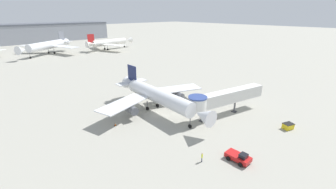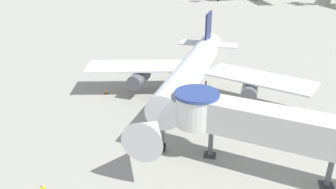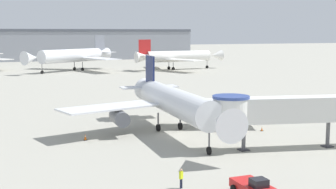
% 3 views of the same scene
% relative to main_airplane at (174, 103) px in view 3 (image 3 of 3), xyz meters
% --- Properties ---
extents(ground_plane, '(800.00, 800.00, 0.00)m').
position_rel_main_airplane_xyz_m(ground_plane, '(-0.57, -1.35, -4.06)').
color(ground_plane, '#9E9B8E').
extents(main_airplane, '(29.99, 31.05, 9.57)m').
position_rel_main_airplane_xyz_m(main_airplane, '(0.00, 0.00, 0.00)').
color(main_airplane, silver).
rests_on(main_airplane, ground_plane).
extents(jet_bridge, '(21.22, 7.49, 6.20)m').
position_rel_main_airplane_xyz_m(jet_bridge, '(9.39, -12.29, 0.46)').
color(jet_bridge, silver).
rests_on(jet_bridge, ground_plane).
extents(pushback_tug_red, '(2.45, 4.04, 1.73)m').
position_rel_main_airplane_xyz_m(pushback_tug_red, '(-3.09, -24.30, -3.29)').
color(pushback_tug_red, red).
rests_on(pushback_tug_red, ground_plane).
extents(traffic_cone_port_wing, '(0.46, 0.46, 0.77)m').
position_rel_main_airplane_xyz_m(traffic_cone_port_wing, '(-11.62, 0.32, -3.69)').
color(traffic_cone_port_wing, black).
rests_on(traffic_cone_port_wing, ground_plane).
extents(traffic_cone_starboard_wing, '(0.38, 0.38, 0.64)m').
position_rel_main_airplane_xyz_m(traffic_cone_starboard_wing, '(11.47, -2.99, -3.75)').
color(traffic_cone_starboard_wing, black).
rests_on(traffic_cone_starboard_wing, ground_plane).
extents(ground_crew_marshaller, '(0.38, 0.33, 1.71)m').
position_rel_main_airplane_xyz_m(ground_crew_marshaller, '(-7.70, -20.34, -3.07)').
color(ground_crew_marshaller, '#1E2338').
rests_on(ground_crew_marshaller, ground_plane).
extents(background_jet_red_tail, '(33.88, 33.56, 10.61)m').
position_rel_main_airplane_xyz_m(background_jet_red_tail, '(40.30, 96.01, 0.60)').
color(background_jet_red_tail, white).
rests_on(background_jet_red_tail, ground_plane).
extents(background_jet_gray_tail, '(33.97, 33.78, 12.03)m').
position_rel_main_airplane_xyz_m(background_jet_gray_tail, '(5.36, 103.39, 1.18)').
color(background_jet_gray_tail, silver).
rests_on(background_jet_gray_tail, ground_plane).
extents(terminal_building, '(126.88, 24.90, 14.50)m').
position_rel_main_airplane_xyz_m(terminal_building, '(11.58, 173.65, 3.21)').
color(terminal_building, gray).
rests_on(terminal_building, ground_plane).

